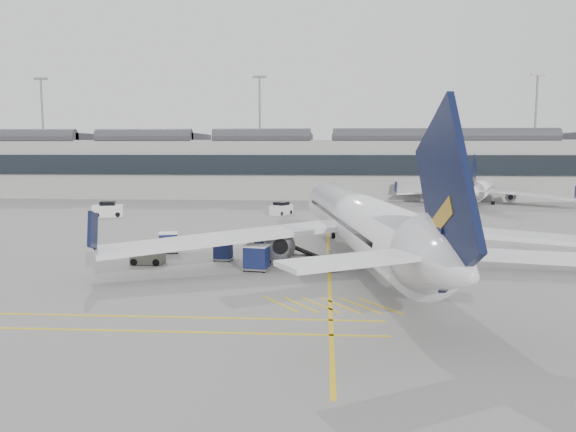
# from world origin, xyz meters

# --- Properties ---
(ground) EXTENTS (220.00, 220.00, 0.00)m
(ground) POSITION_xyz_m (0.00, 0.00, 0.00)
(ground) COLOR gray
(ground) RESTS_ON ground
(terminal) EXTENTS (200.00, 20.45, 12.40)m
(terminal) POSITION_xyz_m (0.00, 71.93, 6.14)
(terminal) COLOR #9E9E99
(terminal) RESTS_ON ground
(light_masts) EXTENTS (113.00, 0.60, 25.45)m
(light_masts) POSITION_xyz_m (-1.67, 86.00, 14.49)
(light_masts) COLOR slate
(light_masts) RESTS_ON ground
(apron_markings) EXTENTS (0.25, 60.00, 0.01)m
(apron_markings) POSITION_xyz_m (10.00, 10.00, 0.01)
(apron_markings) COLOR gold
(apron_markings) RESTS_ON ground
(airliner_main) EXTENTS (40.86, 44.94, 12.00)m
(airliner_main) POSITION_xyz_m (12.59, 4.81, 3.53)
(airliner_main) COLOR white
(airliner_main) RESTS_ON ground
(airliner_far) EXTENTS (27.65, 30.61, 8.54)m
(airliner_far) POSITION_xyz_m (36.63, 58.42, 2.51)
(airliner_far) COLOR white
(airliner_far) RESTS_ON ground
(belt_loader) EXTENTS (4.68, 1.70, 1.91)m
(belt_loader) POSITION_xyz_m (6.39, 5.57, 0.56)
(belt_loader) COLOR silver
(belt_loader) RESTS_ON ground
(baggage_cart_a) EXTENTS (2.24, 2.02, 1.97)m
(baggage_cart_a) POSITION_xyz_m (4.59, 7.36, 1.06)
(baggage_cart_a) COLOR gray
(baggage_cart_a) RESTS_ON ground
(baggage_cart_b) EXTENTS (2.16, 1.89, 2.01)m
(baggage_cart_b) POSITION_xyz_m (4.39, 2.34, 1.08)
(baggage_cart_b) COLOR gray
(baggage_cart_b) RESTS_ON ground
(baggage_cart_c) EXTENTS (2.08, 1.85, 1.87)m
(baggage_cart_c) POSITION_xyz_m (-4.48, 9.21, 1.00)
(baggage_cart_c) COLOR gray
(baggage_cart_c) RESTS_ON ground
(baggage_cart_d) EXTENTS (1.67, 1.44, 1.60)m
(baggage_cart_d) POSITION_xyz_m (1.09, 6.10, 0.85)
(baggage_cart_d) COLOR gray
(baggage_cart_d) RESTS_ON ground
(ramp_agent_a) EXTENTS (0.74, 0.75, 1.74)m
(ramp_agent_a) POSITION_xyz_m (5.96, 8.60, 0.87)
(ramp_agent_a) COLOR #F45C0C
(ramp_agent_a) RESTS_ON ground
(ramp_agent_b) EXTENTS (1.02, 0.98, 1.66)m
(ramp_agent_b) POSITION_xyz_m (3.29, 6.58, 0.83)
(ramp_agent_b) COLOR #E24D0B
(ramp_agent_b) RESTS_ON ground
(pushback_tug) EXTENTS (2.61, 1.66, 1.43)m
(pushback_tug) POSITION_xyz_m (-4.80, 4.26, 0.64)
(pushback_tug) COLOR #585B4D
(pushback_tug) RESTS_ON ground
(safety_cone_nose) EXTENTS (0.40, 0.40, 0.55)m
(safety_cone_nose) POSITION_xyz_m (10.20, 24.28, 0.28)
(safety_cone_nose) COLOR #F24C0A
(safety_cone_nose) RESTS_ON ground
(safety_cone_engine) EXTENTS (0.32, 0.32, 0.44)m
(safety_cone_engine) POSITION_xyz_m (15.98, 7.75, 0.22)
(safety_cone_engine) COLOR #F24C0A
(safety_cone_engine) RESTS_ON ground
(service_van_left) EXTENTS (4.49, 3.07, 2.10)m
(service_van_left) POSITION_xyz_m (-20.51, 35.72, 0.94)
(service_van_left) COLOR silver
(service_van_left) RESTS_ON ground
(service_van_mid) EXTENTS (3.32, 3.99, 1.84)m
(service_van_mid) POSITION_xyz_m (3.41, 39.63, 0.82)
(service_van_mid) COLOR silver
(service_van_mid) RESTS_ON ground
(service_van_right) EXTENTS (3.23, 1.64, 1.66)m
(service_van_right) POSITION_xyz_m (18.82, 30.77, 0.74)
(service_van_right) COLOR silver
(service_van_right) RESTS_ON ground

